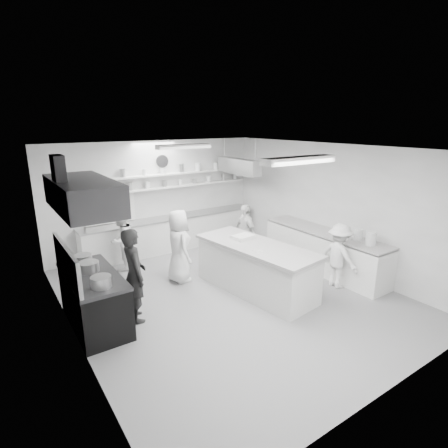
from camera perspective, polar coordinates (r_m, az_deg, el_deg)
floor at (r=7.70m, az=0.74°, el=-11.12°), size 6.00×7.00×0.02m
ceiling at (r=6.87m, az=0.83°, el=11.91°), size 6.00×7.00×0.02m
wall_back at (r=10.13m, az=-10.64°, el=4.31°), size 6.00×0.04×3.00m
wall_front at (r=4.89m, az=25.33°, el=-9.77°), size 6.00×0.04×3.00m
wall_left at (r=6.04m, az=-23.37°, el=-4.71°), size 0.04×7.00×3.00m
wall_right at (r=9.14m, az=16.42°, el=2.69°), size 0.04×7.00×3.00m
stove at (r=6.88m, az=-19.76°, el=-11.35°), size 0.80×1.80×0.90m
exhaust_hood at (r=6.27m, az=-21.37°, el=4.33°), size 0.85×2.00×0.50m
back_counter at (r=10.24m, az=-8.14°, el=-1.46°), size 5.00×0.60×0.92m
shelf_lower at (r=10.26m, az=-6.83°, el=6.04°), size 4.20×0.26×0.04m
shelf_upper at (r=10.21m, az=-6.89°, el=7.98°), size 4.20×0.26×0.04m
pass_through_window at (r=9.69m, az=-17.63°, el=3.01°), size 1.30×0.04×1.00m
wall_clock at (r=10.03m, az=-9.77°, el=9.74°), size 0.32×0.05×0.32m
right_counter at (r=9.04m, az=15.46°, el=-4.19°), size 0.74×3.30×0.94m
pot_rack at (r=10.04m, az=2.35°, el=9.10°), size 0.30×1.60×0.40m
light_fixture_front at (r=5.51m, az=11.78°, el=9.84°), size 1.30×0.25×0.10m
light_fixture_rear at (r=8.41m, az=-6.36°, el=12.07°), size 1.30×0.25×0.10m
prep_island at (r=7.72m, az=5.04°, el=-7.04°), size 1.33×2.76×0.98m
stove_pot at (r=6.78m, az=-20.53°, el=-6.52°), size 0.35×0.35×0.22m
cook_stove at (r=6.66m, az=-13.97°, el=-7.84°), size 0.48×0.67×1.73m
cook_back at (r=8.99m, az=-15.85°, el=-2.49°), size 0.92×0.89×1.49m
cook_island_left at (r=8.09m, az=-7.16°, el=-3.48°), size 0.59×0.84×1.64m
cook_island_right at (r=9.29m, az=3.33°, el=-1.34°), size 0.42×0.89×1.48m
cook_right at (r=8.15m, az=17.68°, el=-4.82°), size 0.57×0.94×1.42m
bowl_island_a at (r=7.96m, az=1.93°, el=-2.25°), size 0.27×0.27×0.07m
bowl_island_b at (r=7.15m, az=5.34°, el=-4.47°), size 0.24×0.24×0.06m
bowl_right at (r=8.56m, az=19.46°, el=-2.18°), size 0.27×0.27×0.05m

